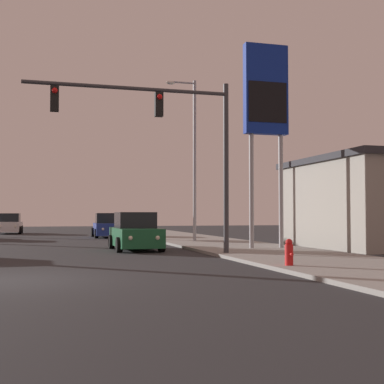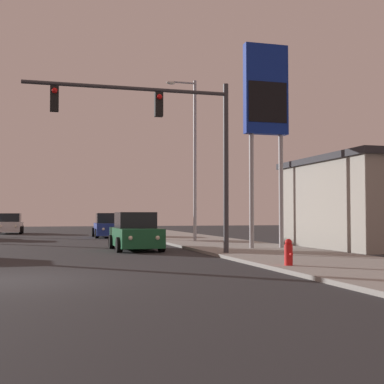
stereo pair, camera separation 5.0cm
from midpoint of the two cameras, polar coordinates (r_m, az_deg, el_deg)
ground_plane at (r=13.60m, az=-18.88°, el=-8.94°), size 120.00×120.00×0.00m
sidewalk_right at (r=25.08m, az=5.00°, el=-5.88°), size 5.00×60.00×0.12m
car_green at (r=23.91m, az=-5.98°, el=-4.36°), size 2.04×4.31×1.68m
car_white at (r=46.78m, az=-18.79°, el=-3.29°), size 2.04×4.34×1.68m
car_blue at (r=37.52m, az=-8.88°, el=-3.64°), size 2.04×4.34×1.68m
traffic_light_mast at (r=20.12m, az=-2.26°, el=6.64°), size 7.64×0.36×6.50m
street_lamp at (r=29.98m, az=0.12°, el=4.36°), size 1.74×0.24×9.00m
gas_station_sign at (r=24.20m, az=7.95°, el=9.63°), size 2.00×0.42×9.00m
fire_hydrant at (r=15.64m, az=10.35°, el=-6.37°), size 0.24×0.34×0.76m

